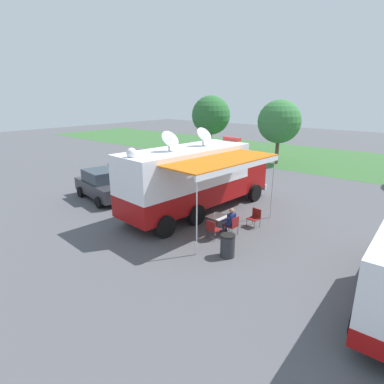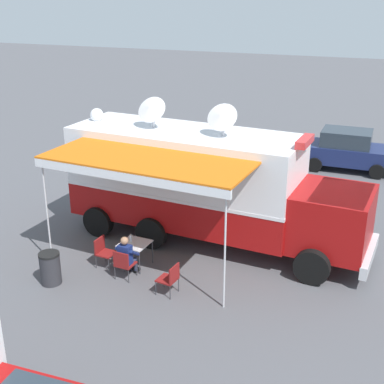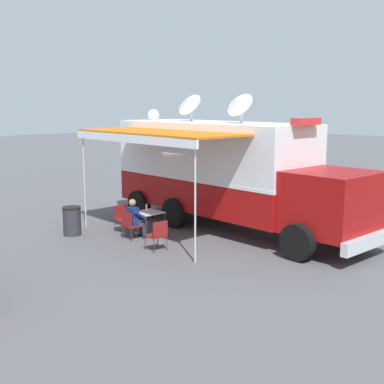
% 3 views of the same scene
% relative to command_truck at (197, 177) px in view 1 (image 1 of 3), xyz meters
% --- Properties ---
extents(ground_plane, '(100.00, 100.00, 0.00)m').
position_rel_command_truck_xyz_m(ground_plane, '(-0.09, -0.74, -1.95)').
color(ground_plane, '#515156').
extents(grass_verge, '(80.00, 14.00, 0.01)m').
position_rel_command_truck_xyz_m(grass_verge, '(-0.09, 19.39, -1.94)').
color(grass_verge, '#386633').
rests_on(grass_verge, ground).
extents(lot_stripe, '(0.49, 4.79, 0.01)m').
position_rel_command_truck_xyz_m(lot_stripe, '(-2.09, 1.80, -1.94)').
color(lot_stripe, silver).
rests_on(lot_stripe, ground).
extents(command_truck, '(5.29, 9.65, 4.53)m').
position_rel_command_truck_xyz_m(command_truck, '(0.00, 0.00, 0.00)').
color(command_truck, '#9E0F0F').
rests_on(command_truck, ground).
extents(folding_table, '(0.86, 0.86, 0.73)m').
position_rel_command_truck_xyz_m(folding_table, '(2.34, -1.34, -1.27)').
color(folding_table, silver).
rests_on(folding_table, ground).
extents(water_bottle, '(0.07, 0.07, 0.22)m').
position_rel_command_truck_xyz_m(water_bottle, '(2.28, -1.48, -1.11)').
color(water_bottle, silver).
rests_on(water_bottle, folding_table).
extents(folding_chair_at_table, '(0.52, 0.52, 0.87)m').
position_rel_command_truck_xyz_m(folding_chair_at_table, '(3.14, -1.28, -1.43)').
color(folding_chair_at_table, maroon).
rests_on(folding_chair_at_table, ground).
extents(folding_chair_beside_table, '(0.52, 0.52, 0.87)m').
position_rel_command_truck_xyz_m(folding_chair_beside_table, '(2.67, -2.19, -1.43)').
color(folding_chair_beside_table, maroon).
rests_on(folding_chair_beside_table, ground).
extents(folding_chair_spare_by_truck, '(0.54, 0.54, 0.87)m').
position_rel_command_truck_xyz_m(folding_chair_spare_by_truck, '(3.39, 0.23, -1.43)').
color(folding_chair_spare_by_truck, maroon).
rests_on(folding_chair_spare_by_truck, ground).
extents(seated_responder, '(0.68, 0.58, 1.25)m').
position_rel_command_truck_xyz_m(seated_responder, '(2.95, -1.27, -1.30)').
color(seated_responder, navy).
rests_on(seated_responder, ground).
extents(trash_bin, '(0.57, 0.57, 0.91)m').
position_rel_command_truck_xyz_m(trash_bin, '(4.03, -3.05, -1.49)').
color(trash_bin, '#2D2D33').
rests_on(trash_bin, ground).
extents(car_behind_truck, '(4.44, 2.53, 1.76)m').
position_rel_command_truck_xyz_m(car_behind_truck, '(-5.70, -1.91, -1.07)').
color(car_behind_truck, '#2D2D33').
rests_on(car_behind_truck, ground).
extents(car_far_corner, '(2.04, 4.21, 1.76)m').
position_rel_command_truck_xyz_m(car_far_corner, '(-8.92, 3.49, -1.07)').
color(car_far_corner, navy).
rests_on(car_far_corner, ground).
extents(tree_far_left, '(4.12, 4.12, 6.02)m').
position_rel_command_truck_xyz_m(tree_far_left, '(-10.69, 15.55, 2.01)').
color(tree_far_left, brown).
rests_on(tree_far_left, ground).
extents(tree_left_of_centre, '(3.80, 3.80, 5.68)m').
position_rel_command_truck_xyz_m(tree_left_of_centre, '(-2.29, 14.39, 1.82)').
color(tree_left_of_centre, brown).
rests_on(tree_left_of_centre, ground).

